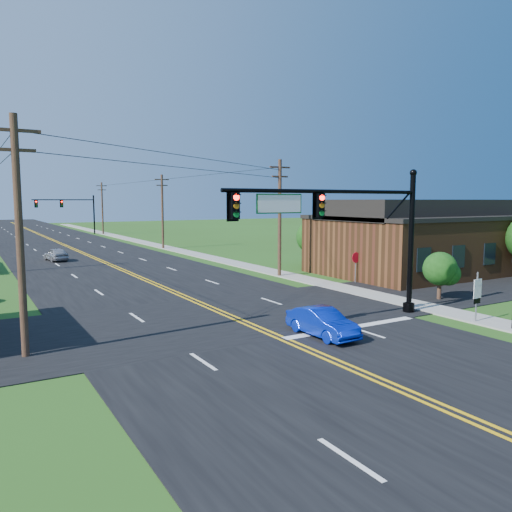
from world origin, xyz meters
TOP-DOWN VIEW (x-y plane):
  - ground at (0.00, 0.00)m, footprint 260.00×260.00m
  - road_main at (0.00, 50.00)m, footprint 16.00×220.00m
  - road_cross at (0.00, 12.00)m, footprint 70.00×10.00m
  - sidewalk at (10.50, 40.00)m, footprint 2.00×160.00m
  - signal_mast_main at (4.34, 8.00)m, footprint 11.30×0.60m
  - signal_mast_far at (4.44, 80.00)m, footprint 10.98×0.60m
  - brick_building at (20.00, 18.00)m, footprint 14.20×11.20m
  - utility_pole_left_a at (-9.50, 10.00)m, footprint 1.80×0.28m
  - utility_pole_right_a at (9.80, 22.00)m, footprint 1.80×0.28m
  - utility_pole_right_b at (9.80, 48.00)m, footprint 1.80×0.28m
  - utility_pole_right_c at (9.80, 78.00)m, footprint 1.80×0.28m
  - tree_right_back at (16.00, 26.00)m, footprint 3.00×3.00m
  - shrub_corner at (13.00, 9.50)m, footprint 2.00×2.00m
  - blue_car at (1.88, 6.53)m, footprint 1.35×3.74m
  - distant_car at (-3.60, 41.24)m, footprint 2.03×3.93m
  - route_sign at (9.87, 4.75)m, footprint 0.62×0.12m
  - stop_sign at (12.79, 16.61)m, footprint 0.79×0.10m

SIDE VIEW (x-z plane):
  - ground at x=0.00m, z-range 0.00..0.00m
  - road_main at x=0.00m, z-range 0.00..0.04m
  - road_cross at x=0.00m, z-range 0.00..0.04m
  - sidewalk at x=10.50m, z-range 0.00..0.08m
  - blue_car at x=1.88m, z-range 0.00..1.22m
  - distant_car at x=-3.60m, z-range 0.00..1.28m
  - route_sign at x=9.87m, z-range 0.20..2.68m
  - stop_sign at x=12.79m, z-range 0.49..2.72m
  - shrub_corner at x=13.00m, z-range 0.42..3.28m
  - brick_building at x=20.00m, z-range 0.00..4.70m
  - tree_right_back at x=16.00m, z-range 0.55..4.65m
  - signal_mast_far at x=4.44m, z-range 0.81..8.29m
  - utility_pole_left_a at x=-9.50m, z-range 0.22..9.22m
  - utility_pole_right_a at x=9.80m, z-range 0.22..9.22m
  - utility_pole_right_b at x=9.80m, z-range 0.22..9.22m
  - utility_pole_right_c at x=9.80m, z-range 0.22..9.22m
  - signal_mast_main at x=4.34m, z-range 1.01..8.49m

